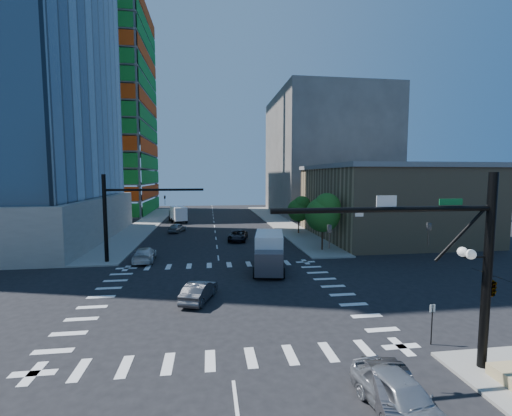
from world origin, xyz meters
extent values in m
plane|color=black|center=(0.00, 0.00, 0.00)|extent=(160.00, 160.00, 0.00)
cube|color=silver|center=(0.00, 0.00, 0.01)|extent=(20.00, 20.00, 0.01)
cube|color=gray|center=(12.50, 40.00, 0.07)|extent=(5.00, 60.00, 0.15)
cube|color=gray|center=(-12.50, 40.00, 0.07)|extent=(5.00, 60.00, 0.15)
cube|color=#177F29|center=(-14.90, 62.00, 24.50)|extent=(0.12, 24.00, 49.00)
cube|color=#CF3C0C|center=(-27.50, 49.40, 24.50)|extent=(24.00, 0.12, 49.00)
cube|color=#A0845D|center=(25.00, 22.00, 5.00)|extent=(20.00, 22.00, 10.00)
cube|color=slate|center=(25.00, 22.00, 10.30)|extent=(20.50, 22.50, 0.60)
cube|color=#5A5551|center=(27.00, 55.00, 14.00)|extent=(24.00, 30.00, 28.00)
cylinder|color=black|center=(11.50, -11.50, 4.65)|extent=(0.40, 0.40, 9.00)
cylinder|color=black|center=(6.50, -11.50, 7.55)|extent=(10.00, 0.24, 0.24)
cylinder|color=black|center=(10.10, -11.50, 6.45)|extent=(2.50, 0.14, 2.50)
imported|color=black|center=(8.50, -11.50, 6.45)|extent=(0.16, 0.20, 1.00)
imported|color=black|center=(4.00, -11.50, 6.45)|extent=(0.16, 0.20, 1.00)
imported|color=black|center=(11.75, -11.50, 4.00)|extent=(0.53, 2.48, 1.00)
cube|color=white|center=(6.50, -11.50, 7.90)|extent=(0.90, 0.04, 0.50)
cube|color=#0D612D|center=(9.50, -11.50, 7.85)|extent=(1.10, 0.04, 0.28)
cylinder|color=black|center=(10.90, -11.50, 5.35)|extent=(1.20, 0.08, 0.08)
sphere|color=white|center=(10.40, -11.25, 5.55)|extent=(0.44, 0.44, 0.44)
sphere|color=white|center=(10.40, -11.75, 5.55)|extent=(0.44, 0.44, 0.44)
cylinder|color=black|center=(-11.50, 11.50, 4.65)|extent=(0.40, 0.40, 9.00)
cylinder|color=black|center=(-6.50, 11.50, 7.55)|extent=(10.00, 0.24, 0.24)
imported|color=black|center=(-5.50, 11.50, 6.45)|extent=(0.16, 0.20, 1.00)
cylinder|color=#382316|center=(12.50, 14.00, 1.29)|extent=(0.20, 0.20, 2.27)
sphere|color=#1F5015|center=(12.50, 14.00, 4.38)|extent=(4.16, 4.16, 4.16)
sphere|color=#317F2A|center=(12.90, 13.70, 5.35)|extent=(3.25, 3.25, 3.25)
cylinder|color=#382316|center=(12.80, 26.00, 1.11)|extent=(0.20, 0.20, 1.92)
sphere|color=#1F5015|center=(12.80, 26.00, 3.72)|extent=(3.52, 3.52, 3.52)
sphere|color=#317F2A|center=(13.20, 25.70, 4.55)|extent=(2.75, 2.75, 2.75)
cylinder|color=black|center=(10.70, -9.00, 1.10)|extent=(0.06, 0.06, 2.20)
cube|color=silver|center=(10.70, -9.00, 2.00)|extent=(0.30, 0.03, 0.40)
imported|color=#98999F|center=(6.01, -13.90, 0.79)|extent=(2.48, 4.87, 1.59)
imported|color=#424146|center=(5.92, -13.52, 0.70)|extent=(2.35, 4.49, 1.41)
imported|color=black|center=(3.00, 21.81, 0.71)|extent=(3.35, 5.51, 1.43)
imported|color=silver|center=(-7.73, 11.57, 0.75)|extent=(2.38, 5.26, 1.50)
imported|color=#94989B|center=(-6.03, 30.48, 0.72)|extent=(2.99, 4.57, 1.45)
imported|color=#424346|center=(-1.73, -0.75, 0.71)|extent=(2.80, 4.54, 1.41)
cube|color=silver|center=(4.64, 6.28, 2.05)|extent=(3.52, 5.76, 2.80)
cube|color=#404048|center=(4.64, 6.28, 1.35)|extent=(2.79, 2.35, 2.05)
cube|color=white|center=(-7.01, 42.65, 1.83)|extent=(3.61, 5.28, 2.50)
cube|color=#404048|center=(-7.01, 42.65, 1.20)|extent=(2.62, 2.30, 1.83)
camera|label=1|loc=(-0.97, -25.05, 8.97)|focal=24.00mm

